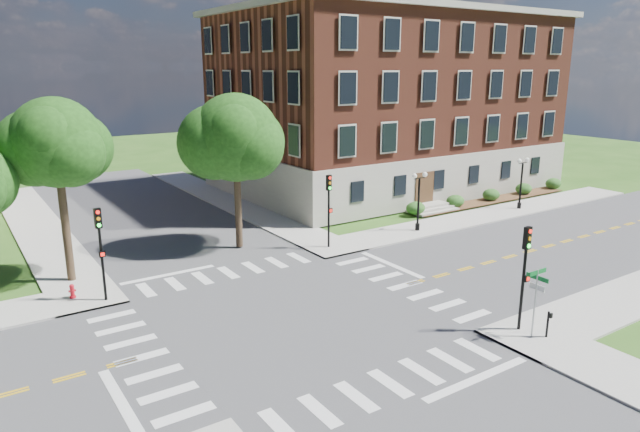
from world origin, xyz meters
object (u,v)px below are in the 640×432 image
traffic_signal_ne (329,202)px  twin_lamp_east (521,180)px  traffic_signal_nw (100,242)px  twin_lamp_west (419,198)px  push_button_post (548,323)px  fire_hydrant (72,291)px  traffic_signal_se (525,265)px  street_sign_pole (536,290)px

traffic_signal_ne → twin_lamp_east: bearing=-0.4°
traffic_signal_nw → twin_lamp_west: traffic_signal_nw is taller
traffic_signal_ne → push_button_post: (0.62, -15.98, -2.39)m
twin_lamp_east → fire_hydrant: (-35.06, 0.36, -2.06)m
traffic_signal_se → twin_lamp_west: size_ratio=1.13×
traffic_signal_ne → twin_lamp_east: 19.29m
traffic_signal_se → street_sign_pole: bearing=-100.0°
traffic_signal_se → twin_lamp_west: 16.26m
traffic_signal_se → fire_hydrant: size_ratio=6.40×
traffic_signal_se → push_button_post: 2.69m
twin_lamp_east → street_sign_pole: twin_lamp_east is taller
twin_lamp_west → push_button_post: size_ratio=3.53×
twin_lamp_west → street_sign_pole: bearing=-116.1°
fire_hydrant → twin_lamp_east: bearing=-0.6°
traffic_signal_se → street_sign_pole: (-0.14, -0.77, -0.88)m
traffic_signal_se → twin_lamp_west: traffic_signal_se is taller
traffic_signal_ne → street_sign_pole: 15.60m
street_sign_pole → traffic_signal_ne: bearing=90.4°
traffic_signal_se → street_sign_pole: 1.18m
traffic_signal_nw → twin_lamp_east: traffic_signal_nw is taller
traffic_signal_nw → twin_lamp_east: 33.72m
traffic_signal_se → twin_lamp_west: (7.34, 14.50, -0.66)m
street_sign_pole → push_button_post: street_sign_pole is taller
traffic_signal_se → fire_hydrant: bearing=136.9°
traffic_signal_nw → push_button_post: bearing=-44.8°
traffic_signal_se → street_sign_pole: size_ratio=1.55×
traffic_signal_ne → street_sign_pole: size_ratio=1.55×
push_button_post → traffic_signal_ne: bearing=92.2°
twin_lamp_west → fire_hydrant: size_ratio=5.64×
traffic_signal_ne → twin_lamp_west: size_ratio=1.13×
street_sign_pole → traffic_signal_se: bearing=80.0°
traffic_signal_ne → fire_hydrant: traffic_signal_ne is taller
traffic_signal_nw → push_button_post: (15.05, -14.97, -2.39)m
street_sign_pole → fire_hydrant: size_ratio=4.13×
traffic_signal_ne → street_sign_pole: traffic_signal_ne is taller
traffic_signal_nw → fire_hydrant: traffic_signal_nw is taller
traffic_signal_nw → fire_hydrant: size_ratio=6.40×
twin_lamp_west → push_button_post: (-6.98, -15.67, -1.73)m
twin_lamp_west → traffic_signal_nw: bearing=-178.2°
traffic_signal_ne → twin_lamp_east: traffic_signal_ne is taller
traffic_signal_nw → push_button_post: traffic_signal_nw is taller
twin_lamp_east → traffic_signal_nw: bearing=-178.5°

